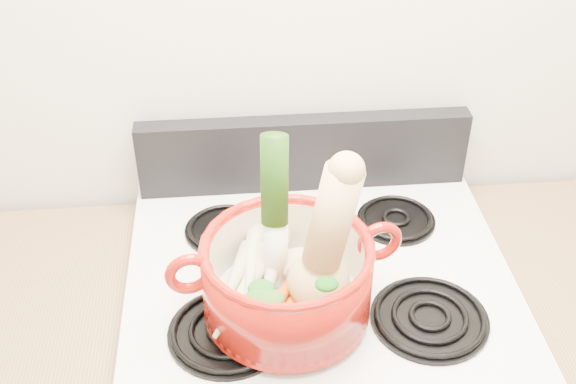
{
  "coord_description": "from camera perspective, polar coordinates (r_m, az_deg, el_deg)",
  "views": [
    {
      "loc": [
        -0.16,
        0.31,
        1.95
      ],
      "look_at": [
        -0.08,
        1.26,
        1.26
      ],
      "focal_mm": 45.0,
      "sensor_mm": 36.0,
      "label": 1
    }
  ],
  "objects": [
    {
      "name": "wall_back",
      "position": [
        1.59,
        1.17,
        11.99
      ],
      "size": [
        3.5,
        0.02,
        2.6
      ],
      "primitive_type": "cube",
      "color": "silver",
      "rests_on": "floor"
    },
    {
      "name": "parsnip_4",
      "position": [
        1.36,
        -2.86,
        -5.34
      ],
      "size": [
        0.08,
        0.23,
        0.06
      ],
      "primitive_type": "cone",
      "rotation": [
        1.66,
        0.0,
        -0.15
      ],
      "color": "beige",
      "rests_on": "dutch_oven"
    },
    {
      "name": "dutch_oven",
      "position": [
        1.33,
        -0.08,
        -6.86
      ],
      "size": [
        0.36,
        0.36,
        0.15
      ],
      "primitive_type": "cylinder",
      "rotation": [
        0.0,
        0.0,
        0.16
      ],
      "color": "#9A130A",
      "rests_on": "burner_front_left"
    },
    {
      "name": "carrot_2",
      "position": [
        1.32,
        1.25,
        -7.98
      ],
      "size": [
        0.09,
        0.17,
        0.05
      ],
      "primitive_type": "cone",
      "rotation": [
        1.66,
        0.0,
        0.35
      ],
      "color": "#CE490A",
      "rests_on": "dutch_oven"
    },
    {
      "name": "burner_back_left",
      "position": [
        1.58,
        -5.04,
        -2.88
      ],
      "size": [
        0.17,
        0.17,
        0.02
      ],
      "primitive_type": "cylinder",
      "color": "black",
      "rests_on": "cooktop"
    },
    {
      "name": "carrot_0",
      "position": [
        1.31,
        0.08,
        -9.12
      ],
      "size": [
        0.11,
        0.18,
        0.05
      ],
      "primitive_type": "cone",
      "rotation": [
        1.66,
        0.0,
        -0.44
      ],
      "color": "#DD5B0B",
      "rests_on": "dutch_oven"
    },
    {
      "name": "parsnip_3",
      "position": [
        1.34,
        -4.26,
        -6.82
      ],
      "size": [
        0.1,
        0.17,
        0.05
      ],
      "primitive_type": "cone",
      "rotation": [
        1.66,
        0.0,
        -0.39
      ],
      "color": "beige",
      "rests_on": "dutch_oven"
    },
    {
      "name": "cooktop",
      "position": [
        1.5,
        2.45,
        -6.55
      ],
      "size": [
        0.78,
        0.67,
        0.03
      ],
      "primitive_type": "cube",
      "color": "silver",
      "rests_on": "stove_body"
    },
    {
      "name": "burner_front_right",
      "position": [
        1.4,
        11.14,
        -9.66
      ],
      "size": [
        0.22,
        0.22,
        0.02
      ],
      "primitive_type": "cylinder",
      "color": "black",
      "rests_on": "cooktop"
    },
    {
      "name": "parsnip_2",
      "position": [
        1.36,
        -1.3,
        -6.24
      ],
      "size": [
        0.1,
        0.21,
        0.06
      ],
      "primitive_type": "cone",
      "rotation": [
        1.66,
        0.0,
        -0.27
      ],
      "color": "beige",
      "rests_on": "dutch_oven"
    },
    {
      "name": "burner_back_right",
      "position": [
        1.62,
        8.54,
        -2.08
      ],
      "size": [
        0.17,
        0.17,
        0.02
      ],
      "primitive_type": "cylinder",
      "color": "black",
      "rests_on": "cooktop"
    },
    {
      "name": "burner_front_left",
      "position": [
        1.36,
        -4.78,
        -10.86
      ],
      "size": [
        0.22,
        0.22,
        0.02
      ],
      "primitive_type": "cylinder",
      "color": "black",
      "rests_on": "cooktop"
    },
    {
      "name": "parsnip_1",
      "position": [
        1.33,
        -3.37,
        -7.55
      ],
      "size": [
        0.12,
        0.2,
        0.06
      ],
      "primitive_type": "cone",
      "rotation": [
        1.66,
        0.0,
        -0.4
      ],
      "color": "beige",
      "rests_on": "dutch_oven"
    },
    {
      "name": "pot_handle_right",
      "position": [
        1.34,
        7.25,
        -3.89
      ],
      "size": [
        0.09,
        0.03,
        0.09
      ],
      "primitive_type": "torus",
      "rotation": [
        1.57,
        0.0,
        0.16
      ],
      "color": "#9A130A",
      "rests_on": "dutch_oven"
    },
    {
      "name": "pot_handle_left",
      "position": [
        1.27,
        -7.82,
        -6.42
      ],
      "size": [
        0.09,
        0.03,
        0.09
      ],
      "primitive_type": "torus",
      "rotation": [
        1.57,
        0.0,
        0.16
      ],
      "color": "#9A130A",
      "rests_on": "dutch_oven"
    },
    {
      "name": "ginger",
      "position": [
        1.39,
        0.7,
        -5.69
      ],
      "size": [
        0.11,
        0.1,
        0.05
      ],
      "primitive_type": "ellipsoid",
      "rotation": [
        0.0,
        0.0,
        0.4
      ],
      "color": "tan",
      "rests_on": "dutch_oven"
    },
    {
      "name": "control_backsplash",
      "position": [
        1.67,
        1.25,
        3.11
      ],
      "size": [
        0.76,
        0.05,
        0.18
      ],
      "primitive_type": "cube",
      "color": "black",
      "rests_on": "cooktop"
    },
    {
      "name": "carrot_1",
      "position": [
        1.3,
        -1.13,
        -9.33
      ],
      "size": [
        0.1,
        0.16,
        0.05
      ],
      "primitive_type": "cone",
      "rotation": [
        1.66,
        0.0,
        -0.43
      ],
      "color": "#CD400A",
      "rests_on": "dutch_oven"
    },
    {
      "name": "carrot_3",
      "position": [
        1.31,
        -0.46,
        -8.18
      ],
      "size": [
        0.11,
        0.15,
        0.05
      ],
      "primitive_type": "cone",
      "rotation": [
        1.66,
        0.0,
        -0.55
      ],
      "color": "#C34209",
      "rests_on": "dutch_oven"
    },
    {
      "name": "squash",
      "position": [
        1.25,
        2.52,
        -3.8
      ],
      "size": [
        0.2,
        0.16,
        0.31
      ],
      "primitive_type": null,
      "rotation": [
        0.0,
        0.2,
        0.26
      ],
      "color": "tan",
      "rests_on": "dutch_oven"
    },
    {
      "name": "parsnip_0",
      "position": [
        1.34,
        -3.28,
        -7.37
      ],
      "size": [
        0.17,
        0.24,
        0.07
      ],
      "primitive_type": "cone",
      "rotation": [
        1.66,
        0.0,
        -0.54
      ],
      "color": "beige",
      "rests_on": "dutch_oven"
    },
    {
      "name": "leek",
      "position": [
        1.29,
        -1.01,
        -1.56
      ],
      "size": [
        0.06,
        0.1,
        0.32
      ],
      "primitive_type": "cylinder",
      "rotation": [
        -0.13,
        0.0,
        -0.14
      ],
      "color": "white",
      "rests_on": "dutch_oven"
    }
  ]
}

